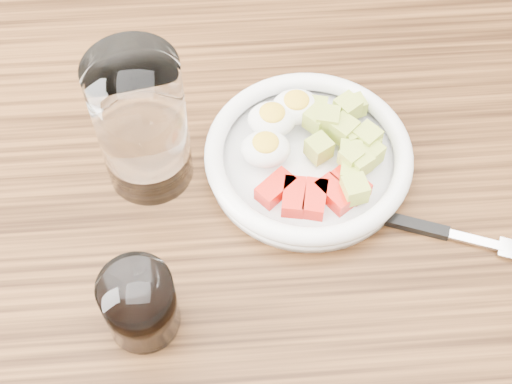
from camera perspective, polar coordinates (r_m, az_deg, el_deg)
dining_table at (r=0.85m, az=0.72°, el=-5.27°), size 1.50×0.90×0.77m
bowl at (r=0.78m, az=4.21°, el=3.12°), size 0.23×0.23×0.05m
fork at (r=0.77m, az=13.65°, el=-2.89°), size 0.19×0.09×0.01m
water_glass at (r=0.73m, az=-9.14°, el=5.40°), size 0.09×0.09×0.17m
coffee_glass at (r=0.68m, az=-9.27°, el=-8.88°), size 0.07×0.07×0.08m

